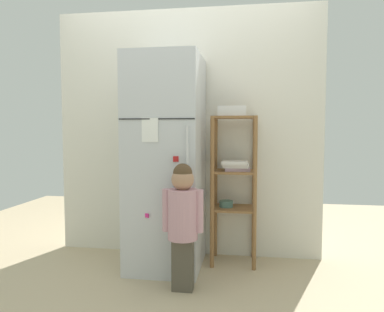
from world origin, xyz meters
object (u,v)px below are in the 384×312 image
object	(u,v)px
child_standing	(183,214)
pantry_shelf_unit	(234,177)
fruit_bin	(232,112)
refrigerator	(166,163)

from	to	relation	value
child_standing	pantry_shelf_unit	bearing A→B (deg)	60.97
pantry_shelf_unit	fruit_bin	size ratio (longest dim) A/B	5.39
pantry_shelf_unit	fruit_bin	bearing A→B (deg)	163.36
refrigerator	pantry_shelf_unit	bearing A→B (deg)	15.63
refrigerator	pantry_shelf_unit	world-z (taller)	refrigerator
fruit_bin	refrigerator	bearing A→B (deg)	-163.26
child_standing	fruit_bin	distance (m)	1.05
child_standing	fruit_bin	xyz separation A→B (m)	(0.33, 0.63, 0.77)
refrigerator	pantry_shelf_unit	distance (m)	0.61
fruit_bin	child_standing	bearing A→B (deg)	-117.38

